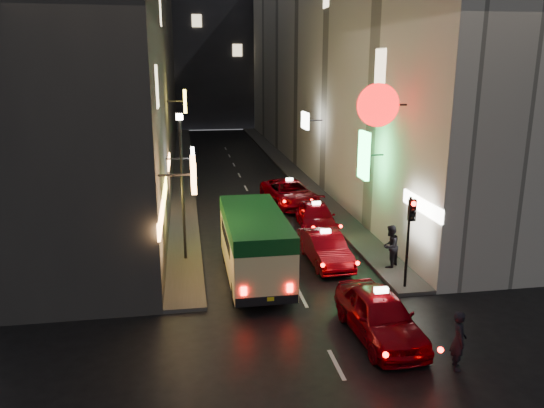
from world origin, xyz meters
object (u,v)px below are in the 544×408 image
pedestrian_crossing (459,336)px  lamp_post (182,178)px  minibus (254,239)px  taxi_near (380,311)px  traffic_light (411,223)px

pedestrian_crossing → lamp_post: bearing=54.0°
minibus → taxi_near: bearing=-57.7°
traffic_light → pedestrian_crossing: bearing=-97.7°
traffic_light → lamp_post: 9.42m
traffic_light → lamp_post: (-8.20, 4.53, 1.04)m
minibus → taxi_near: size_ratio=1.13×
taxi_near → minibus: bearing=122.3°
taxi_near → traffic_light: 4.26m
lamp_post → taxi_near: bearing=-52.1°
minibus → pedestrian_crossing: minibus is taller
minibus → lamp_post: 4.19m
minibus → taxi_near: 6.15m
taxi_near → traffic_light: traffic_light is taller
lamp_post → minibus: bearing=-42.8°
traffic_light → lamp_post: lamp_post is taller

